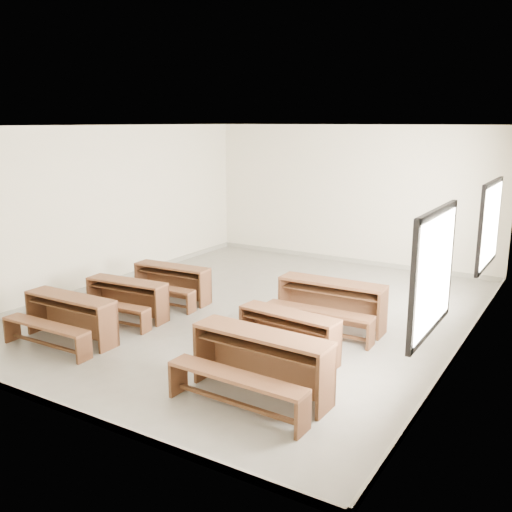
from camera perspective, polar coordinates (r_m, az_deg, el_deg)
The scene contains 7 objects.
room at distance 9.60m, azimuth 0.46°, elevation 6.59°, with size 8.50×8.50×3.20m.
desk_set_0 at distance 9.11m, azimuth -18.26°, elevation -5.66°, with size 1.59×0.84×0.71m.
desk_set_1 at distance 9.89m, azimuth -12.92°, elevation -3.99°, with size 1.53×0.88×0.66m.
desk_set_2 at distance 10.69m, azimuth -8.51°, elevation -2.45°, with size 1.54×0.86×0.67m.
desk_set_3 at distance 6.97m, azimuth 0.32°, elevation -10.37°, with size 1.81×0.98×0.80m.
desk_set_4 at distance 8.05m, azimuth 3.10°, elevation -7.64°, with size 1.56×0.91×0.67m.
desk_set_5 at distance 9.25m, azimuth 7.44°, elevation -4.51°, with size 1.76×0.95×0.78m.
Camera 1 is at (4.97, -8.19, 3.27)m, focal length 40.00 mm.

